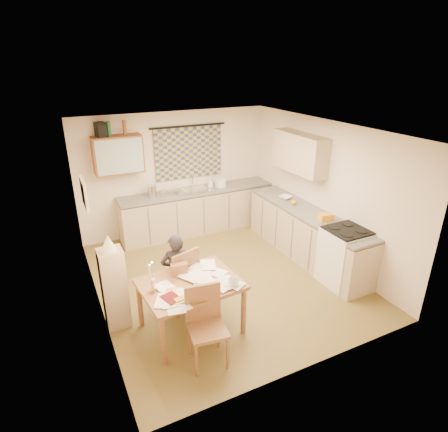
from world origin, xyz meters
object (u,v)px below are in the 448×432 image
stove (344,257)px  chair_far (180,289)px  person (176,272)px  counter_right (305,234)px  dining_table (191,306)px  shelf_stand (114,289)px  counter_back (198,211)px

stove → chair_far: (-2.62, 0.55, -0.18)m
stove → person: (-2.66, 0.55, 0.11)m
counter_right → dining_table: (-2.66, -1.00, -0.07)m
person → shelf_stand: bearing=9.7°
dining_table → person: person is taller
dining_table → person: 0.60m
counter_right → dining_table: size_ratio=2.22×
stove → chair_far: chair_far is taller
counter_right → person: person is taller
counter_back → shelf_stand: size_ratio=2.84×
chair_far → person: (-0.04, 0.00, 0.29)m
shelf_stand → stove: bearing=-8.9°
stove → person: 2.72m
stove → shelf_stand: size_ratio=0.83×
counter_back → person: 2.73m
dining_table → person: bearing=85.4°
stove → chair_far: bearing=168.1°
stove → shelf_stand: bearing=171.1°
person → shelf_stand: size_ratio=1.03×
counter_back → chair_far: (-1.29, -2.39, -0.14)m
dining_table → chair_far: bearing=81.7°
shelf_stand → chair_far: bearing=-0.2°
stove → person: person is taller
counter_back → shelf_stand: shelf_stand is taller
counter_right → stove: 1.00m
counter_right → person: 2.70m
chair_far → shelf_stand: (-0.92, 0.00, 0.27)m
dining_table → chair_far: size_ratio=1.34×
chair_far → person: 0.29m
counter_back → shelf_stand: (-2.21, -2.38, 0.13)m
stove → dining_table: bearing=-179.9°
counter_right → stove: stove is taller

